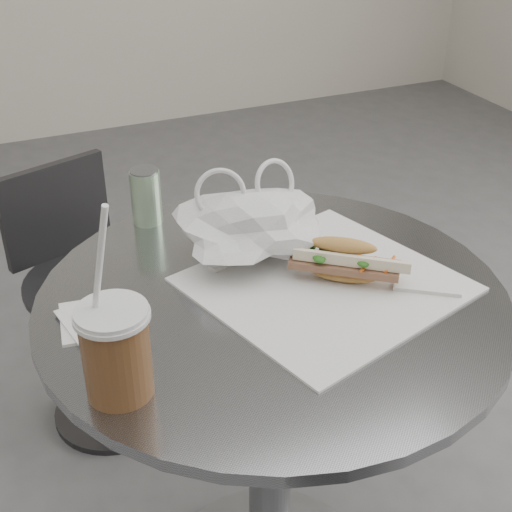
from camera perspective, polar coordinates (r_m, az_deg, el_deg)
name	(u,v)px	position (r m, az deg, el deg)	size (l,w,h in m)	color
cafe_table	(271,419)	(1.32, 1.18, -12.91)	(0.76, 0.76, 0.74)	slate
chair_far	(95,315)	(1.89, -12.74, -4.66)	(0.37, 0.40, 0.68)	#2D2D2F
sandwich_paper	(325,284)	(1.17, 5.55, -2.25)	(0.39, 0.36, 0.00)	white
banh_mi	(344,261)	(1.17, 7.04, -0.39)	(0.22, 0.20, 0.07)	gold
iced_coffee	(116,350)	(0.94, -11.14, -7.39)	(0.10, 0.10, 0.28)	brown
sunglasses	(265,243)	(1.25, 0.70, 1.02)	(0.09, 0.08, 0.05)	black
plastic_bag	(253,228)	(1.21, -0.22, 2.25)	(0.24, 0.19, 0.12)	white
napkin_stack	(97,318)	(1.11, -12.59, -4.89)	(0.12, 0.12, 0.01)	white
drink_can	(146,196)	(1.35, -8.78, 4.74)	(0.06, 0.06, 0.11)	#68A661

